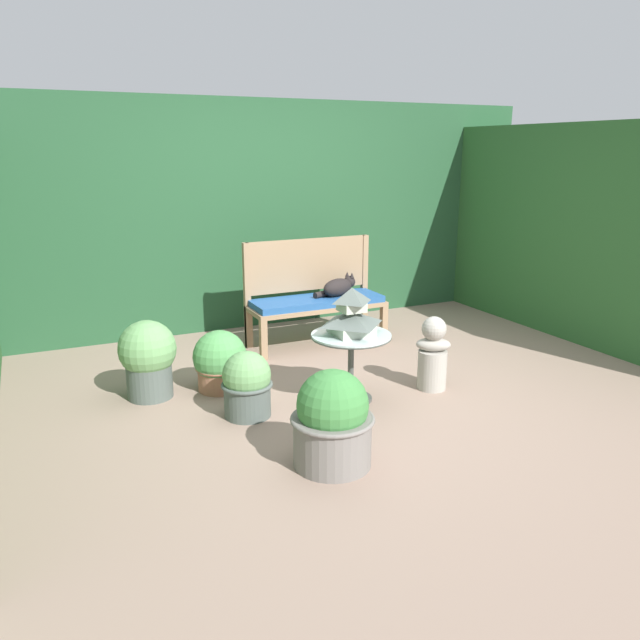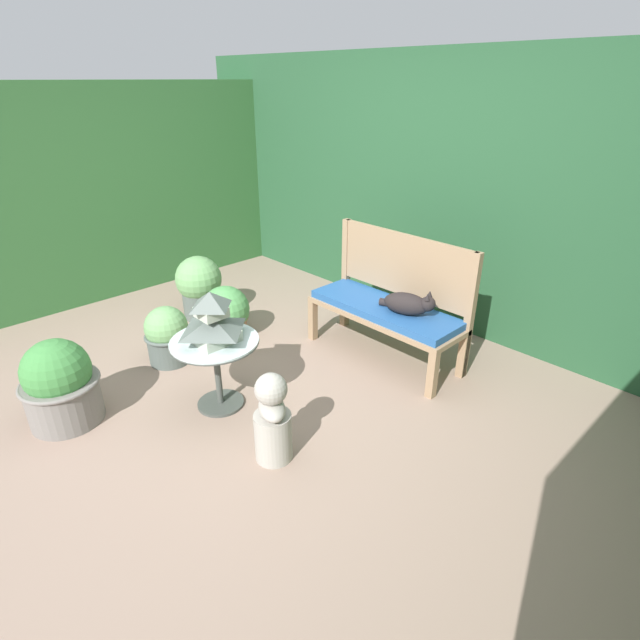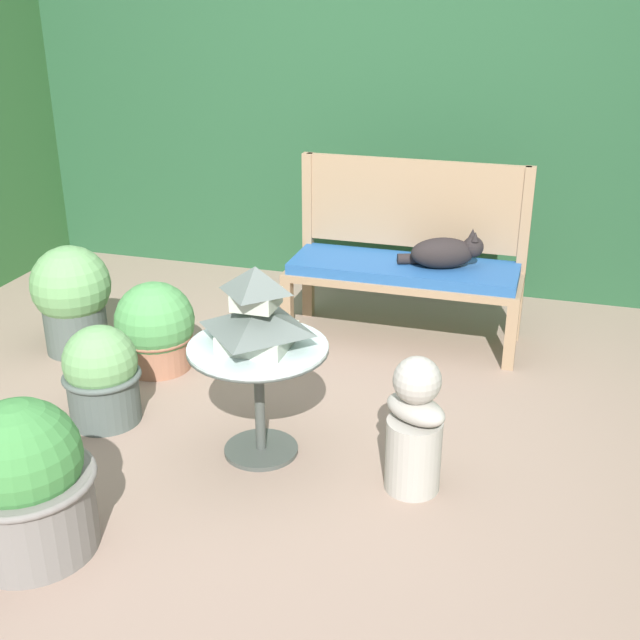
% 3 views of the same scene
% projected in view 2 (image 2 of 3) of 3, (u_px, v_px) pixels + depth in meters
% --- Properties ---
extents(ground, '(30.00, 30.00, 0.00)m').
position_uv_depth(ground, '(260.00, 396.00, 3.60)').
color(ground, gray).
extents(foliage_hedge_back, '(6.40, 1.01, 2.30)m').
position_uv_depth(foliage_hedge_back, '(465.00, 188.00, 4.63)').
color(foliage_hedge_back, '#234C2D').
rests_on(foliage_hedge_back, ground).
extents(foliage_hedge_left, '(0.70, 3.56, 2.05)m').
position_uv_depth(foliage_hedge_left, '(98.00, 191.00, 5.11)').
color(foliage_hedge_left, '#336633').
rests_on(foliage_hedge_left, ground).
extents(garden_bench, '(1.29, 0.46, 0.46)m').
position_uv_depth(garden_bench, '(384.00, 313.00, 3.95)').
color(garden_bench, '#937556').
rests_on(garden_bench, ground).
extents(bench_backrest, '(1.29, 0.06, 0.99)m').
position_uv_depth(bench_backrest, '(403.00, 271.00, 3.95)').
color(bench_backrest, '#937556').
rests_on(bench_backrest, ground).
extents(cat, '(0.46, 0.27, 0.21)m').
position_uv_depth(cat, '(408.00, 304.00, 3.73)').
color(cat, black).
rests_on(cat, garden_bench).
extents(patio_table, '(0.59, 0.59, 0.51)m').
position_uv_depth(patio_table, '(216.00, 355.00, 3.33)').
color(patio_table, '#424742').
rests_on(patio_table, ground).
extents(pagoda_birdhouse, '(0.37, 0.37, 0.35)m').
position_uv_depth(pagoda_birdhouse, '(212.00, 320.00, 3.22)').
color(pagoda_birdhouse, '#B2BCA8').
rests_on(pagoda_birdhouse, patio_table).
extents(garden_bust, '(0.31, 0.26, 0.58)m').
position_uv_depth(garden_bust, '(272.00, 420.00, 2.91)').
color(garden_bust, '#A39E93').
rests_on(garden_bust, ground).
extents(potted_plant_table_far, '(0.42, 0.42, 0.47)m').
position_uv_depth(potted_plant_table_far, '(226.00, 314.00, 4.33)').
color(potted_plant_table_far, '#9E664C').
rests_on(potted_plant_table_far, ground).
extents(potted_plant_bench_right, '(0.36, 0.36, 0.47)m').
position_uv_depth(potted_plant_bench_right, '(167.00, 335.00, 3.95)').
color(potted_plant_bench_right, '#4C5651').
rests_on(potted_plant_bench_right, ground).
extents(potted_plant_table_near, '(0.43, 0.43, 0.60)m').
position_uv_depth(potted_plant_table_near, '(199.00, 286.00, 4.67)').
color(potted_plant_table_near, '#4C5651').
rests_on(potted_plant_table_near, ground).
extents(potted_plant_patio_mid, '(0.50, 0.50, 0.59)m').
position_uv_depth(potted_plant_patio_mid, '(60.00, 385.00, 3.23)').
color(potted_plant_patio_mid, slate).
rests_on(potted_plant_patio_mid, ground).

